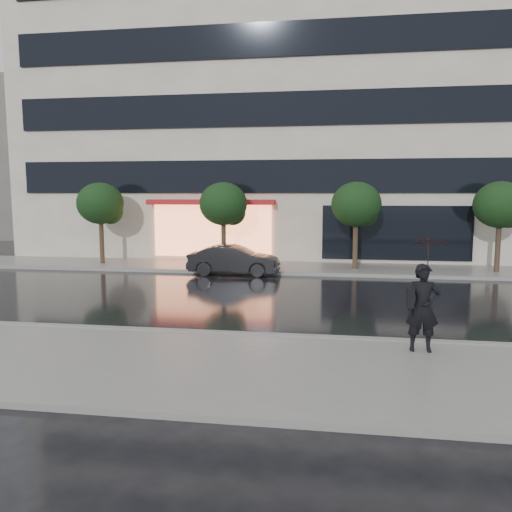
# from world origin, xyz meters

# --- Properties ---
(ground) EXTENTS (120.00, 120.00, 0.00)m
(ground) POSITION_xyz_m (0.00, 0.00, 0.00)
(ground) COLOR black
(ground) RESTS_ON ground
(sidewalk_near) EXTENTS (60.00, 4.50, 0.12)m
(sidewalk_near) POSITION_xyz_m (0.00, -3.25, 0.06)
(sidewalk_near) COLOR slate
(sidewalk_near) RESTS_ON ground
(sidewalk_far) EXTENTS (60.00, 3.50, 0.12)m
(sidewalk_far) POSITION_xyz_m (0.00, 10.25, 0.06)
(sidewalk_far) COLOR slate
(sidewalk_far) RESTS_ON ground
(curb_near) EXTENTS (60.00, 0.25, 0.14)m
(curb_near) POSITION_xyz_m (0.00, -1.00, 0.07)
(curb_near) COLOR gray
(curb_near) RESTS_ON ground
(curb_far) EXTENTS (60.00, 0.25, 0.14)m
(curb_far) POSITION_xyz_m (0.00, 8.50, 0.07)
(curb_far) COLOR gray
(curb_far) RESTS_ON ground
(office_building) EXTENTS (30.00, 12.76, 18.00)m
(office_building) POSITION_xyz_m (-0.00, 17.97, 9.00)
(office_building) COLOR beige
(office_building) RESTS_ON ground
(tree_far_west) EXTENTS (2.20, 2.20, 3.99)m
(tree_far_west) POSITION_xyz_m (-8.94, 10.03, 2.92)
(tree_far_west) COLOR #33261C
(tree_far_west) RESTS_ON ground
(tree_mid_west) EXTENTS (2.20, 2.20, 3.99)m
(tree_mid_west) POSITION_xyz_m (-2.94, 10.03, 2.92)
(tree_mid_west) COLOR #33261C
(tree_mid_west) RESTS_ON ground
(tree_mid_east) EXTENTS (2.20, 2.20, 3.99)m
(tree_mid_east) POSITION_xyz_m (3.06, 10.03, 2.92)
(tree_mid_east) COLOR #33261C
(tree_mid_east) RESTS_ON ground
(tree_far_east) EXTENTS (2.20, 2.20, 3.99)m
(tree_far_east) POSITION_xyz_m (9.06, 10.03, 2.92)
(tree_far_east) COLOR #33261C
(tree_far_east) RESTS_ON ground
(parked_car) EXTENTS (3.89, 1.37, 1.28)m
(parked_car) POSITION_xyz_m (-2.18, 8.26, 0.64)
(parked_car) COLOR black
(parked_car) RESTS_ON ground
(pedestrian_with_umbrella) EXTENTS (0.84, 0.85, 2.45)m
(pedestrian_with_umbrella) POSITION_xyz_m (3.90, -1.74, 1.59)
(pedestrian_with_umbrella) COLOR black
(pedestrian_with_umbrella) RESTS_ON sidewalk_near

